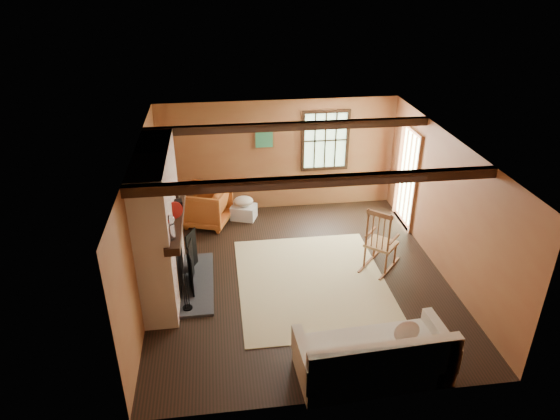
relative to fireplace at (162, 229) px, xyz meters
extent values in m
plane|color=black|center=(2.23, 0.00, -1.10)|extent=(5.50, 5.50, 0.00)
cube|color=brown|center=(2.23, 2.75, 0.10)|extent=(5.00, 0.02, 2.40)
cube|color=brown|center=(2.23, -2.75, 0.10)|extent=(5.00, 0.02, 2.40)
cube|color=brown|center=(-0.27, 0.00, 0.10)|extent=(0.02, 5.50, 2.40)
cube|color=brown|center=(4.73, 0.00, 0.10)|extent=(0.02, 5.50, 2.40)
cube|color=white|center=(2.23, 0.00, 1.30)|extent=(5.00, 5.50, 0.02)
cube|color=black|center=(2.23, -1.20, 1.23)|extent=(5.00, 0.12, 0.14)
cube|color=black|center=(2.23, 1.20, 1.23)|extent=(5.00, 0.12, 0.14)
cube|color=black|center=(3.23, 2.72, 0.40)|extent=(1.02, 0.06, 1.32)
cube|color=#AAD5A3|center=(3.23, 2.75, 0.40)|extent=(0.90, 0.01, 1.20)
cube|color=black|center=(3.23, 2.73, 0.40)|extent=(0.90, 0.03, 0.02)
cube|color=brown|center=(4.70, 1.70, -0.10)|extent=(0.06, 1.00, 2.06)
cube|color=#AAD5A3|center=(4.72, 1.70, -0.10)|extent=(0.01, 0.80, 1.85)
cube|color=brown|center=(1.93, 2.72, 0.50)|extent=(0.42, 0.03, 0.42)
cube|color=#26735E|center=(1.93, 2.71, 0.50)|extent=(0.36, 0.01, 0.36)
cube|color=brown|center=(-0.02, 0.00, 0.10)|extent=(0.50, 2.20, 2.40)
cube|color=black|center=(0.05, 0.00, -0.65)|extent=(0.38, 1.00, 0.85)
cube|color=#333337|center=(0.48, 0.00, -1.08)|extent=(0.55, 1.80, 0.05)
cube|color=black|center=(0.26, 0.00, 0.25)|extent=(0.22, 2.30, 0.12)
cube|color=black|center=(0.41, -0.26, -0.70)|extent=(0.09, 0.35, 0.71)
cube|color=black|center=(0.41, 0.10, -0.70)|extent=(0.06, 0.35, 0.71)
cube|color=black|center=(0.41, 0.47, -0.70)|extent=(0.17, 0.33, 0.71)
cylinder|color=black|center=(0.35, -0.71, -1.04)|extent=(0.16, 0.16, 0.02)
cylinder|color=black|center=(0.32, -0.73, -0.74)|extent=(0.01, 0.01, 0.63)
cylinder|color=black|center=(0.35, -0.71, -0.74)|extent=(0.01, 0.01, 0.63)
cylinder|color=black|center=(0.38, -0.68, -0.74)|extent=(0.01, 0.01, 0.63)
cylinder|color=white|center=(0.25, -0.87, 0.43)|extent=(0.11, 0.11, 0.25)
sphere|color=white|center=(0.25, -0.87, 0.62)|extent=(0.13, 0.13, 0.13)
cylinder|color=#A41712|center=(0.25, -0.25, 0.45)|extent=(0.28, 0.12, 0.28)
cube|color=black|center=(0.25, 0.14, 0.36)|extent=(0.23, 0.16, 0.12)
cylinder|color=black|center=(0.25, 0.50, 0.35)|extent=(0.08, 0.08, 0.09)
cylinder|color=black|center=(0.25, 0.53, 0.35)|extent=(0.08, 0.08, 0.09)
cube|color=tan|center=(2.43, -0.20, -1.10)|extent=(2.50, 3.00, 0.01)
cube|color=tan|center=(3.72, 0.14, -0.65)|extent=(0.67, 0.67, 0.05)
cube|color=brown|center=(3.58, -0.01, 0.02)|extent=(0.38, 0.35, 0.08)
cylinder|color=brown|center=(4.00, 0.16, -0.87)|extent=(0.04, 0.04, 0.44)
cylinder|color=brown|center=(3.70, 0.43, -0.87)|extent=(0.04, 0.04, 0.44)
cylinder|color=brown|center=(3.73, -0.14, -0.87)|extent=(0.04, 0.04, 0.44)
cylinder|color=brown|center=(3.43, 0.13, -0.87)|extent=(0.04, 0.04, 0.44)
cylinder|color=brown|center=(3.73, -0.14, -0.30)|extent=(0.04, 0.04, 0.75)
cylinder|color=brown|center=(3.43, 0.13, -0.30)|extent=(0.04, 0.04, 0.75)
cylinder|color=brown|center=(3.66, -0.08, -0.32)|extent=(0.02, 0.02, 0.62)
cylinder|color=brown|center=(3.58, -0.01, -0.32)|extent=(0.02, 0.02, 0.62)
cylinder|color=brown|center=(3.51, 0.06, -0.32)|extent=(0.02, 0.02, 0.62)
cube|color=brown|center=(3.88, -0.01, -0.48)|extent=(0.31, 0.34, 0.03)
cube|color=brown|center=(3.55, 0.29, -0.48)|extent=(0.31, 0.34, 0.03)
cube|color=brown|center=(3.87, 0.01, -1.09)|extent=(0.60, 0.67, 0.03)
cube|color=brown|center=(3.57, 0.28, -1.09)|extent=(0.60, 0.67, 0.03)
cube|color=beige|center=(2.82, -2.35, -0.89)|extent=(2.01, 0.99, 0.43)
cube|color=beige|center=(2.84, -2.72, -0.56)|extent=(1.97, 0.26, 0.54)
cube|color=beige|center=(1.89, -2.40, -0.69)|extent=(0.19, 0.89, 0.39)
cube|color=beige|center=(3.75, -2.30, -0.69)|extent=(0.19, 0.89, 0.39)
ellipsoid|color=beige|center=(3.30, -2.22, -0.56)|extent=(0.36, 0.14, 0.35)
cylinder|color=brown|center=(0.06, 2.53, -1.04)|extent=(0.42, 0.13, 0.13)
cylinder|color=brown|center=(0.19, 2.53, -1.04)|extent=(0.42, 0.13, 0.13)
cylinder|color=brown|center=(0.33, 2.53, -1.04)|extent=(0.42, 0.13, 0.13)
cylinder|color=brown|center=(0.06, 2.53, -0.91)|extent=(0.42, 0.13, 0.13)
cylinder|color=brown|center=(0.19, 2.53, -0.91)|extent=(0.42, 0.13, 0.13)
cylinder|color=brown|center=(0.33, 2.53, -0.91)|extent=(0.42, 0.13, 0.13)
cube|color=silver|center=(1.43, 2.29, -0.95)|extent=(0.60, 0.53, 0.30)
ellipsoid|color=beige|center=(1.43, 2.29, -0.70)|extent=(0.51, 0.46, 0.21)
imported|color=#BF6026|center=(0.65, 2.16, -0.69)|extent=(1.14, 1.13, 0.82)
camera|label=1|loc=(0.97, -7.11, 3.87)|focal=32.00mm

